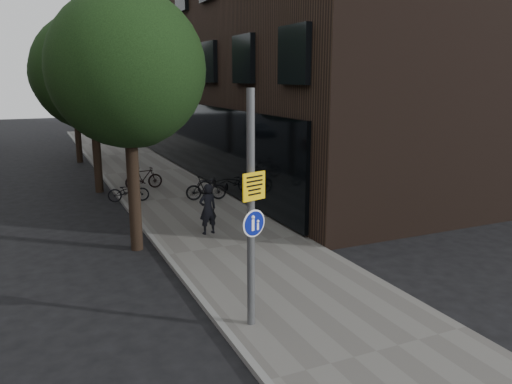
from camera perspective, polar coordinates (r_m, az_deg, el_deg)
ground at (r=12.38m, az=2.97°, el=-11.22°), size 120.00×120.00×0.00m
sidewalk at (r=21.34m, az=-8.81°, el=-0.78°), size 4.50×60.00×0.12m
curb_edge at (r=20.88m, az=-14.76°, el=-1.35°), size 0.15×60.00×0.13m
building_right_dark_brick at (r=35.05m, az=-1.22°, el=19.38°), size 12.00×40.00×18.00m
street_tree_near at (r=14.90m, az=-14.30°, el=12.72°), size 4.40×4.40×7.50m
street_tree_mid at (r=23.31m, az=-18.16°, el=12.43°), size 5.00×5.00×7.80m
street_tree_far at (r=32.27m, az=-20.05°, el=12.26°), size 5.00×5.00×7.80m
signpost at (r=9.74m, az=-0.60°, el=-2.17°), size 0.54×0.19×4.76m
pedestrian at (r=16.09m, az=-5.53°, el=-1.95°), size 0.65×0.47×1.65m
parked_bike_facade_near at (r=21.67m, az=-4.34°, el=0.97°), size 1.88×1.12×0.93m
parked_bike_facade_far at (r=20.67m, az=-5.72°, el=0.46°), size 1.74×0.83×1.01m
parked_bike_curb_near at (r=20.95m, az=-14.37°, el=0.09°), size 1.72×0.87×0.86m
parked_bike_curb_far at (r=23.19m, az=-12.71°, el=1.59°), size 1.70×0.51×1.01m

